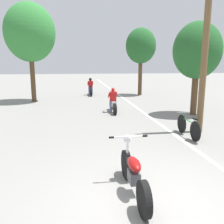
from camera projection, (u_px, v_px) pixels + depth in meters
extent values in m
plane|color=gray|center=(150.00, 203.00, 4.54)|extent=(120.00, 120.00, 0.00)
cube|color=white|center=(128.00, 101.00, 16.85)|extent=(0.14, 48.00, 0.01)
cylinder|color=brown|center=(205.00, 46.00, 8.66)|extent=(0.24, 0.24, 6.51)
cylinder|color=#513A23|center=(195.00, 91.00, 12.20)|extent=(0.32, 0.32, 2.50)
ellipsoid|color=#235B28|center=(197.00, 50.00, 11.80)|extent=(2.44, 2.20, 2.81)
cylinder|color=#513A23|center=(140.00, 76.00, 19.92)|extent=(0.32, 0.32, 3.28)
ellipsoid|color=#235B28|center=(141.00, 46.00, 19.44)|extent=(2.50, 2.25, 2.87)
cylinder|color=#513A23|center=(33.00, 76.00, 16.40)|extent=(0.32, 0.32, 3.60)
ellipsoid|color=#337F38|center=(30.00, 32.00, 15.82)|extent=(3.38, 3.04, 3.88)
cylinder|color=black|center=(126.00, 164.00, 5.50)|extent=(0.12, 0.65, 0.65)
cylinder|color=black|center=(144.00, 199.00, 4.08)|extent=(0.12, 0.65, 0.65)
ellipsoid|color=maroon|center=(134.00, 164.00, 4.73)|extent=(0.24, 0.62, 0.22)
cube|color=#4C4C51|center=(134.00, 177.00, 4.78)|extent=(0.20, 0.36, 0.24)
cylinder|color=silver|center=(127.00, 151.00, 5.34)|extent=(0.06, 0.23, 0.73)
cylinder|color=silver|center=(128.00, 137.00, 5.18)|extent=(0.75, 0.04, 0.04)
cylinder|color=black|center=(111.00, 137.00, 5.13)|extent=(0.11, 0.05, 0.05)
cylinder|color=black|center=(145.00, 136.00, 5.24)|extent=(0.11, 0.05, 0.05)
sphere|color=silver|center=(127.00, 139.00, 5.29)|extent=(0.18, 0.18, 0.18)
cylinder|color=black|center=(111.00, 105.00, 13.62)|extent=(0.12, 0.59, 0.59)
cylinder|color=black|center=(115.00, 109.00, 12.31)|extent=(0.12, 0.59, 0.59)
cube|color=silver|center=(113.00, 104.00, 12.93)|extent=(0.20, 0.87, 0.28)
cylinder|color=silver|center=(111.00, 94.00, 13.40)|extent=(0.50, 0.03, 0.03)
cylinder|color=slate|center=(111.00, 107.00, 12.90)|extent=(0.11, 0.11, 0.62)
cylinder|color=slate|center=(115.00, 107.00, 12.94)|extent=(0.11, 0.11, 0.62)
cube|color=red|center=(113.00, 96.00, 12.83)|extent=(0.34, 0.27, 0.55)
cylinder|color=red|center=(109.00, 95.00, 12.95)|extent=(0.08, 0.43, 0.34)
cylinder|color=red|center=(116.00, 95.00, 13.01)|extent=(0.08, 0.43, 0.34)
sphere|color=#B21919|center=(113.00, 90.00, 12.80)|extent=(0.20, 0.20, 0.20)
cylinder|color=black|center=(90.00, 90.00, 20.74)|extent=(0.12, 0.68, 0.68)
cylinder|color=black|center=(91.00, 92.00, 19.32)|extent=(0.12, 0.68, 0.68)
cube|color=navy|center=(91.00, 89.00, 19.99)|extent=(0.20, 0.94, 0.28)
cylinder|color=silver|center=(90.00, 82.00, 20.51)|extent=(0.50, 0.03, 0.03)
cylinder|color=slate|center=(89.00, 91.00, 19.96)|extent=(0.11, 0.11, 0.66)
cylinder|color=slate|center=(92.00, 91.00, 20.00)|extent=(0.11, 0.11, 0.66)
cube|color=red|center=(90.00, 84.00, 19.89)|extent=(0.34, 0.28, 0.58)
cylinder|color=red|center=(88.00, 83.00, 20.01)|extent=(0.08, 0.46, 0.35)
cylinder|color=red|center=(93.00, 83.00, 20.06)|extent=(0.08, 0.46, 0.35)
sphere|color=black|center=(90.00, 79.00, 19.85)|extent=(0.25, 0.25, 0.25)
cylinder|color=black|center=(182.00, 124.00, 9.09)|extent=(0.04, 0.70, 0.70)
cylinder|color=black|center=(195.00, 131.00, 8.06)|extent=(0.04, 0.70, 0.70)
cylinder|color=#2D8C38|center=(188.00, 121.00, 8.53)|extent=(0.04, 0.85, 0.04)
cylinder|color=#2D8C38|center=(195.00, 125.00, 8.10)|extent=(0.03, 0.03, 0.42)
cube|color=black|center=(195.00, 119.00, 8.06)|extent=(0.10, 0.20, 0.05)
cylinder|color=#2D8C38|center=(183.00, 118.00, 9.00)|extent=(0.03, 0.03, 0.46)
cylinder|color=silver|center=(183.00, 112.00, 8.95)|extent=(0.44, 0.03, 0.03)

